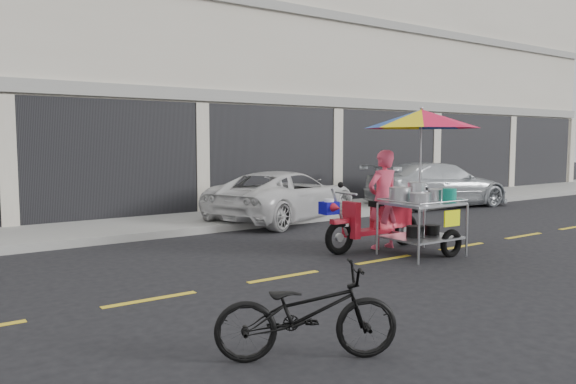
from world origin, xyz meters
TOP-DOWN VIEW (x-y plane):
  - ground at (0.00, 0.00)m, footprint 90.00×90.00m
  - sidewalk at (0.00, 5.50)m, footprint 45.00×3.00m
  - shophouse_block at (2.82, 10.59)m, footprint 36.00×8.11m
  - centerline at (0.00, 0.00)m, footprint 42.00×0.10m
  - white_pickup at (1.32, 4.70)m, footprint 4.81×3.45m
  - silver_pickup at (6.65, 4.43)m, footprint 4.75×2.45m
  - near_bicycle at (-3.58, -2.61)m, footprint 1.70×1.29m
  - food_vendor_rig at (0.75, 0.24)m, footprint 2.50×2.04m

SIDE VIEW (x-z plane):
  - ground at x=0.00m, z-range 0.00..0.00m
  - centerline at x=0.00m, z-range 0.00..0.01m
  - sidewalk at x=0.00m, z-range 0.00..0.15m
  - near_bicycle at x=-3.58m, z-range 0.00..0.86m
  - white_pickup at x=1.32m, z-range 0.00..1.22m
  - silver_pickup at x=6.65m, z-range 0.00..1.32m
  - food_vendor_rig at x=0.75m, z-range 0.32..2.85m
  - shophouse_block at x=2.82m, z-range -0.96..9.44m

